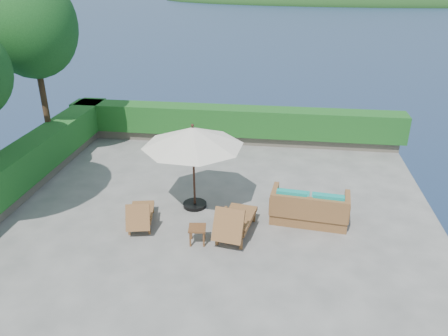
# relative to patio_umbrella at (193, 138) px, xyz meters

# --- Properties ---
(ground) EXTENTS (12.00, 12.00, 0.00)m
(ground) POSITION_rel_patio_umbrella_xyz_m (0.48, -0.54, -2.04)
(ground) COLOR gray
(ground) RESTS_ON ground
(foundation) EXTENTS (12.00, 12.00, 3.00)m
(foundation) POSITION_rel_patio_umbrella_xyz_m (0.48, -0.54, -3.59)
(foundation) COLOR #554C43
(foundation) RESTS_ON ocean
(ocean) EXTENTS (600.00, 600.00, 0.00)m
(ocean) POSITION_rel_patio_umbrella_xyz_m (0.48, -0.54, -5.04)
(ocean) COLOR #142240
(ocean) RESTS_ON ground
(offshore_island) EXTENTS (126.00, 57.60, 12.60)m
(offshore_island) POSITION_rel_patio_umbrella_xyz_m (25.48, 139.46, -5.04)
(offshore_island) COLOR black
(offshore_island) RESTS_ON ocean
(planter_wall_far) EXTENTS (12.00, 0.60, 0.36)m
(planter_wall_far) POSITION_rel_patio_umbrella_xyz_m (0.48, 5.06, -1.86)
(planter_wall_far) COLOR #676153
(planter_wall_far) RESTS_ON ground
(planter_wall_left) EXTENTS (0.60, 12.00, 0.36)m
(planter_wall_left) POSITION_rel_patio_umbrella_xyz_m (-5.12, -0.54, -1.86)
(planter_wall_left) COLOR #676153
(planter_wall_left) RESTS_ON ground
(hedge_far) EXTENTS (12.40, 0.90, 1.00)m
(hedge_far) POSITION_rel_patio_umbrella_xyz_m (0.48, 5.06, -1.19)
(hedge_far) COLOR #164F1B
(hedge_far) RESTS_ON planter_wall_far
(hedge_left) EXTENTS (0.90, 12.40, 1.00)m
(hedge_left) POSITION_rel_patio_umbrella_xyz_m (-5.12, -0.54, -1.19)
(hedge_left) COLOR #164F1B
(hedge_left) RESTS_ON planter_wall_left
(tree_far) EXTENTS (2.80, 2.80, 6.03)m
(tree_far) POSITION_rel_patio_umbrella_xyz_m (-5.52, 2.66, 2.37)
(tree_far) COLOR #3F2818
(tree_far) RESTS_ON ground
(patio_umbrella) EXTENTS (3.38, 3.38, 2.41)m
(patio_umbrella) POSITION_rel_patio_umbrella_xyz_m (0.00, 0.00, 0.00)
(patio_umbrella) COLOR black
(patio_umbrella) RESTS_ON ground
(lounge_left) EXTENTS (0.86, 1.51, 0.82)m
(lounge_left) POSITION_rel_patio_umbrella_xyz_m (-1.17, -1.18, -1.69)
(lounge_left) COLOR brown
(lounge_left) RESTS_ON ground
(lounge_right) EXTENTS (0.98, 1.82, 1.00)m
(lounge_right) POSITION_rel_patio_umbrella_xyz_m (1.25, -1.32, -1.62)
(lounge_right) COLOR brown
(lounge_right) RESTS_ON ground
(side_table) EXTENTS (0.45, 0.45, 0.43)m
(side_table) POSITION_rel_patio_umbrella_xyz_m (0.41, -1.72, -1.68)
(side_table) COLOR brown
(side_table) RESTS_ON ground
(wicker_loveseat) EXTENTS (2.07, 1.22, 0.97)m
(wicker_loveseat) POSITION_rel_patio_umbrella_xyz_m (3.08, -0.38, -1.66)
(wicker_loveseat) COLOR brown
(wicker_loveseat) RESTS_ON ground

